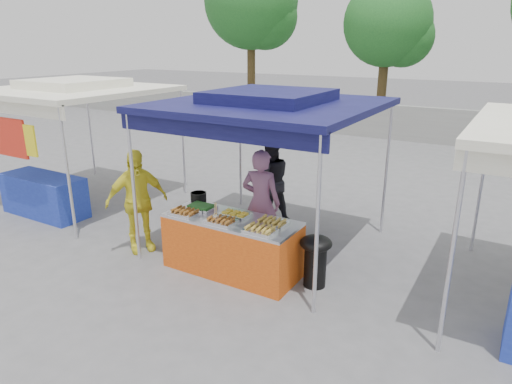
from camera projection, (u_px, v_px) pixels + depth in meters
The scene contains 22 objects.
ground_plane at pixel (236, 268), 6.93m from camera, with size 80.00×80.00×0.00m, color slate.
back_wall at pixel (409, 124), 15.73m from camera, with size 40.00×0.25×1.20m, color gray.
main_canopy at pixel (268, 104), 6.98m from camera, with size 3.20×3.20×2.57m.
neighbor_stall_left at pixel (61, 130), 9.08m from camera, with size 3.20×3.20×2.57m.
tree_0 at pixel (255, 5), 19.76m from camera, with size 4.08×4.08×7.02m.
tree_1 at pixel (391, 26), 17.08m from camera, with size 3.36×3.27×5.62m.
vendor_table at pixel (232, 245), 6.71m from camera, with size 2.00×0.80×0.85m.
food_tray_fl at pixel (184, 213), 6.70m from camera, with size 0.42×0.30×0.07m.
food_tray_fm at pixel (221, 221), 6.38m from camera, with size 0.42×0.30×0.07m.
food_tray_fr at pixel (260, 230), 6.07m from camera, with size 0.42×0.30×0.07m.
food_tray_bl at pixel (201, 207), 6.92m from camera, with size 0.42×0.30×0.07m.
food_tray_bm at pixel (235, 214), 6.64m from camera, with size 0.42×0.30×0.07m.
food_tray_br at pixel (272, 222), 6.33m from camera, with size 0.42×0.30×0.07m.
cooking_pot at pixel (199, 197), 7.26m from camera, with size 0.25×0.25×0.15m, color black.
skewer_cup at pixel (216, 219), 6.40m from camera, with size 0.09×0.09×0.11m, color silver.
wok_burner at pixel (315, 256), 6.31m from camera, with size 0.45×0.45×0.75m.
crate_left at pixel (239, 239), 7.63m from camera, with size 0.45×0.31×0.27m, color #1529B2.
crate_right at pixel (264, 251), 7.16m from camera, with size 0.49×0.34×0.29m, color #1529B2.
crate_stacked at pixel (264, 234), 7.07m from camera, with size 0.47×0.33×0.28m, color #1529B2.
vendor_woman at pixel (261, 203), 7.18m from camera, with size 0.63×0.41×1.72m, color #965F84.
helper_man at pixel (270, 181), 8.41m from camera, with size 0.81×0.63×1.66m, color black.
customer_person at pixel (137, 201), 7.30m from camera, with size 0.99×0.41×1.70m, color yellow.
Camera 1 is at (3.43, -5.20, 3.26)m, focal length 32.00 mm.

